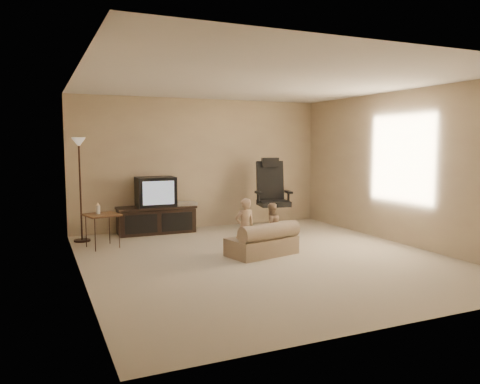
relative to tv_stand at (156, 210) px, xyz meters
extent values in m
plane|color=#B9A893|center=(0.96, -2.49, -0.43)|extent=(5.50, 5.50, 0.00)
plane|color=silver|center=(0.96, -2.49, 2.07)|extent=(5.50, 5.50, 0.00)
plane|color=tan|center=(0.96, 0.26, 0.82)|extent=(5.00, 0.00, 5.00)
plane|color=tan|center=(0.96, -5.24, 0.82)|extent=(5.00, 0.00, 5.00)
plane|color=tan|center=(-1.54, -2.49, 0.82)|extent=(0.00, 5.50, 5.50)
plane|color=tan|center=(3.46, -2.49, 0.82)|extent=(0.00, 5.50, 5.50)
cube|color=black|center=(-0.01, 0.00, -0.21)|extent=(1.39, 0.52, 0.44)
cube|color=black|center=(-0.01, 0.00, 0.04)|extent=(1.43, 0.56, 0.04)
cube|color=black|center=(-0.34, -0.25, -0.20)|extent=(0.57, 0.03, 0.34)
cube|color=black|center=(0.31, -0.26, -0.20)|extent=(0.57, 0.03, 0.34)
cube|color=black|center=(-0.01, 0.02, 0.33)|extent=(0.70, 0.50, 0.54)
cube|color=silver|center=(-0.01, -0.23, 0.33)|extent=(0.57, 0.02, 0.42)
cube|color=silver|center=(0.53, -0.06, 0.09)|extent=(0.40, 0.28, 0.06)
cylinder|color=black|center=(2.07, -0.67, -0.16)|extent=(0.08, 0.08, 0.44)
cube|color=black|center=(2.07, -0.67, 0.09)|extent=(0.64, 0.64, 0.10)
cube|color=black|center=(2.13, -0.42, 0.49)|extent=(0.55, 0.30, 0.77)
cube|color=black|center=(2.13, -0.42, 0.85)|extent=(0.34, 0.17, 0.17)
cube|color=black|center=(1.79, -0.61, 0.30)|extent=(0.14, 0.31, 0.04)
cube|color=black|center=(2.36, -0.73, 0.30)|extent=(0.14, 0.31, 0.04)
cube|color=brown|center=(-1.08, -0.87, 0.09)|extent=(0.59, 0.59, 0.03)
cylinder|color=#311E16|center=(-1.22, -1.10, -0.17)|extent=(0.01, 0.01, 0.53)
cylinder|color=#311E16|center=(-0.84, -1.01, -0.17)|extent=(0.01, 0.01, 0.53)
cylinder|color=#311E16|center=(-1.31, -0.72, -0.17)|extent=(0.01, 0.01, 0.53)
cylinder|color=#311E16|center=(-0.94, -0.63, -0.17)|extent=(0.01, 0.01, 0.53)
cylinder|color=beige|center=(-1.13, -0.84, 0.18)|extent=(0.07, 0.07, 0.14)
cone|color=beige|center=(-1.13, -0.84, 0.27)|extent=(0.05, 0.05, 0.05)
cylinder|color=#311E16|center=(-1.34, -0.24, -0.42)|extent=(0.27, 0.27, 0.03)
cylinder|color=#311E16|center=(-1.34, -0.24, 0.40)|extent=(0.03, 0.03, 1.65)
cone|color=beige|center=(-1.34, -0.24, 1.23)|extent=(0.23, 0.23, 0.15)
cube|color=tan|center=(1.02, -2.30, -0.30)|extent=(1.11, 0.76, 0.26)
cylinder|color=tan|center=(1.06, -2.48, -0.06)|extent=(1.02, 0.46, 0.24)
imported|color=tan|center=(0.76, -2.26, 0.00)|extent=(0.32, 0.24, 0.85)
imported|color=tan|center=(1.28, -2.10, -0.06)|extent=(0.37, 0.22, 0.74)
camera|label=1|loc=(-2.02, -8.41, 1.22)|focal=35.00mm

